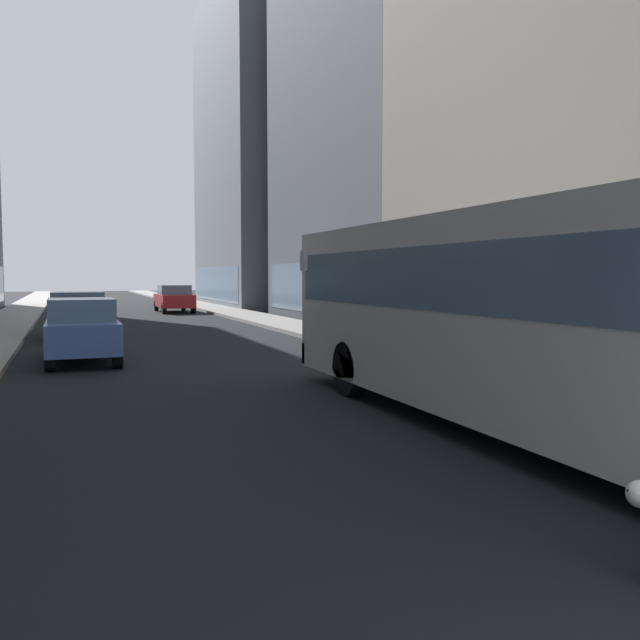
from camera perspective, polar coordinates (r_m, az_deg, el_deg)
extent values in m
plane|color=black|center=(36.11, -16.07, 0.26)|extent=(120.00, 120.00, 0.00)
cube|color=#9E9991|center=(36.06, -25.13, 0.16)|extent=(2.40, 110.00, 0.15)
cube|color=gray|center=(37.04, -7.25, 0.58)|extent=(2.40, 110.00, 0.15)
cube|color=slate|center=(31.18, -0.65, 2.80)|extent=(0.08, 13.18, 2.40)
cube|color=slate|center=(49.79, -3.24, 14.55)|extent=(10.28, 15.29, 22.81)
cube|color=slate|center=(47.61, -9.08, 3.14)|extent=(0.08, 13.76, 2.40)
cube|color=silver|center=(9.48, 17.69, 0.50)|extent=(2.55, 11.50, 2.75)
cube|color=slate|center=(9.46, 17.75, 3.50)|extent=(2.57, 11.04, 0.90)
cube|color=black|center=(14.45, 3.29, -2.68)|extent=(2.55, 0.16, 0.44)
cylinder|color=black|center=(12.06, 2.64, -4.24)|extent=(0.30, 1.00, 1.00)
cylinder|color=black|center=(13.12, 11.69, -3.65)|extent=(0.30, 1.00, 1.00)
cube|color=silver|center=(13.30, -1.43, 5.17)|extent=(0.08, 0.24, 0.40)
cube|color=red|center=(40.07, -12.56, 1.66)|extent=(1.88, 4.34, 0.75)
cube|color=slate|center=(39.83, -12.53, 2.58)|extent=(1.73, 1.95, 0.55)
cylinder|color=black|center=(41.71, -14.04, 1.21)|extent=(0.22, 0.64, 0.64)
cylinder|color=black|center=(41.94, -11.79, 1.26)|extent=(0.22, 0.64, 0.64)
cylinder|color=black|center=(38.24, -13.39, 0.98)|extent=(0.22, 0.64, 0.64)
cylinder|color=black|center=(38.49, -10.95, 1.03)|extent=(0.22, 0.64, 0.64)
cube|color=#4C6BB7|center=(17.84, -19.95, -1.19)|extent=(1.71, 4.11, 0.75)
cube|color=slate|center=(17.59, -19.98, 0.87)|extent=(1.57, 1.85, 0.55)
cylinder|color=black|center=(19.51, -22.21, -1.93)|extent=(0.22, 0.64, 0.64)
cylinder|color=black|center=(19.53, -17.84, -1.82)|extent=(0.22, 0.64, 0.64)
cylinder|color=black|center=(16.24, -22.42, -3.06)|extent=(0.22, 0.64, 0.64)
cylinder|color=black|center=(16.27, -17.18, -2.92)|extent=(0.22, 0.64, 0.64)
cube|color=black|center=(25.13, -20.29, 0.22)|extent=(1.91, 4.55, 0.75)
cube|color=slate|center=(24.87, -20.32, 1.68)|extent=(1.76, 2.05, 0.55)
cylinder|color=black|center=(27.01, -22.12, -0.38)|extent=(0.22, 0.64, 0.64)
cylinder|color=black|center=(27.03, -18.54, -0.29)|extent=(0.22, 0.64, 0.64)
cylinder|color=black|center=(23.30, -22.28, -1.02)|extent=(0.22, 0.64, 0.64)
cylinder|color=black|center=(23.33, -18.13, -0.92)|extent=(0.22, 0.64, 0.64)
sphere|color=white|center=(5.45, 26.03, -13.42)|extent=(0.20, 0.20, 0.20)
sphere|color=black|center=(5.42, 25.43, -13.31)|extent=(0.07, 0.07, 0.07)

